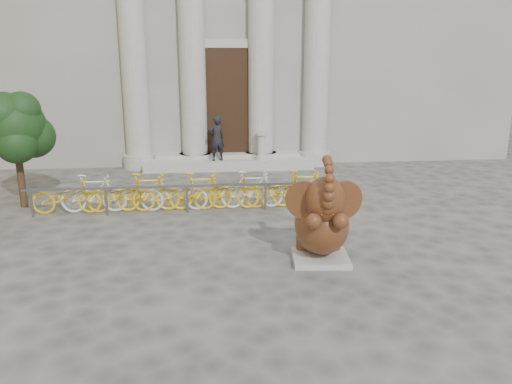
{
  "coord_description": "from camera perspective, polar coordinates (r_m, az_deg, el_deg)",
  "views": [
    {
      "loc": [
        -0.86,
        -8.24,
        3.74
      ],
      "look_at": [
        0.18,
        1.76,
        1.1
      ],
      "focal_mm": 35.0,
      "sensor_mm": 36.0,
      "label": 1
    }
  ],
  "objects": [
    {
      "name": "elephant_statue",
      "position": [
        9.53,
        7.55,
        -3.54
      ],
      "size": [
        1.43,
        1.62,
        2.13
      ],
      "rotation": [
        0.0,
        0.0,
        -0.1
      ],
      "color": "#A8A59E",
      "rests_on": "ground"
    },
    {
      "name": "entrance_steps",
      "position": [
        18.02,
        -3.11,
        3.29
      ],
      "size": [
        6.0,
        1.2,
        0.36
      ],
      "primitive_type": "cube",
      "color": "#A8A59E",
      "rests_on": "ground"
    },
    {
      "name": "bike_rack",
      "position": [
        12.96,
        -7.91,
        0.09
      ],
      "size": [
        8.0,
        0.53,
        1.0
      ],
      "color": "slate",
      "rests_on": "ground"
    },
    {
      "name": "balustrade_post",
      "position": [
        17.7,
        0.6,
        5.16
      ],
      "size": [
        0.39,
        0.39,
        0.97
      ],
      "color": "#A8A59E",
      "rests_on": "entrance_steps"
    },
    {
      "name": "pedestrian",
      "position": [
        17.49,
        -4.51,
        6.12
      ],
      "size": [
        0.67,
        0.55,
        1.57
      ],
      "primitive_type": "imported",
      "rotation": [
        0.0,
        0.0,
        3.5
      ],
      "color": "black",
      "rests_on": "entrance_steps"
    },
    {
      "name": "ground",
      "position": [
        9.09,
        -0.01,
        -9.58
      ],
      "size": [
        80.0,
        80.0,
        0.0
      ],
      "primitive_type": "plane",
      "color": "#474442",
      "rests_on": "ground"
    },
    {
      "name": "tree",
      "position": [
        14.2,
        -25.76,
        6.66
      ],
      "size": [
        1.74,
        1.59,
        3.02
      ],
      "color": "#332114",
      "rests_on": "ground"
    },
    {
      "name": "classical_building",
      "position": [
        23.3,
        -4.07,
        20.2
      ],
      "size": [
        22.0,
        10.7,
        12.0
      ],
      "color": "gray",
      "rests_on": "ground"
    }
  ]
}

